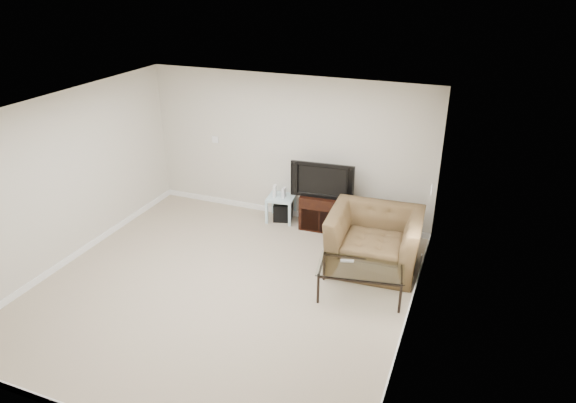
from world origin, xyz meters
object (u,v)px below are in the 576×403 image
at_px(coffee_table, 360,281).
at_px(television, 324,179).
at_px(tv_stand, 323,211).
at_px(side_table, 281,208).
at_px(recliner, 375,231).
at_px(subwoofer, 283,211).

bearing_deg(coffee_table, television, 122.33).
height_order(tv_stand, side_table, tv_stand).
relative_size(tv_stand, side_table, 1.57).
bearing_deg(recliner, tv_stand, 136.08).
height_order(television, side_table, television).
bearing_deg(recliner, side_table, 150.00).
bearing_deg(subwoofer, recliner, -27.25).
xyz_separation_m(television, subwoofer, (-0.74, 0.05, -0.74)).
bearing_deg(side_table, television, -2.23).
distance_m(side_table, recliner, 2.09).
relative_size(television, side_table, 2.14).
bearing_deg(recliner, subwoofer, 149.15).
bearing_deg(television, tv_stand, 88.29).
relative_size(television, coffee_table, 0.86).
bearing_deg(side_table, coffee_table, -43.28).
distance_m(subwoofer, coffee_table, 2.54).
height_order(tv_stand, television, television).
bearing_deg(tv_stand, coffee_table, -60.92).
relative_size(television, subwoofer, 3.08).
distance_m(tv_stand, side_table, 0.77).
bearing_deg(television, recliner, -43.97).
xyz_separation_m(television, coffee_table, (1.08, -1.71, -0.68)).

